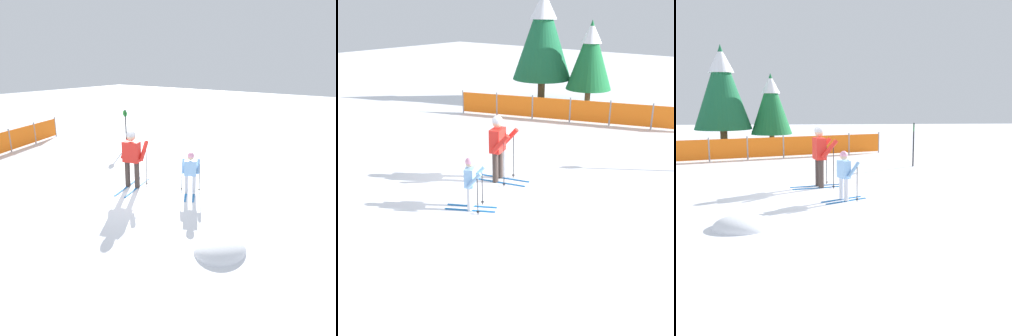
% 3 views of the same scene
% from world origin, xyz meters
% --- Properties ---
extents(ground_plane, '(60.00, 60.00, 0.00)m').
position_xyz_m(ground_plane, '(0.00, 0.00, 0.00)').
color(ground_plane, white).
extents(skier_adult, '(1.60, 0.83, 1.66)m').
position_xyz_m(skier_adult, '(0.28, 0.14, 0.99)').
color(skier_adult, '#1966B2').
rests_on(skier_adult, ground_plane).
extents(skier_child, '(1.09, 0.77, 1.18)m').
position_xyz_m(skier_child, '(0.82, -1.46, 0.69)').
color(skier_child, '#1966B2').
rests_on(skier_child, ground_plane).
extents(safety_fence, '(8.33, 2.89, 0.93)m').
position_xyz_m(safety_fence, '(-1.17, 6.13, 0.46)').
color(safety_fence, gray).
rests_on(safety_fence, ground_plane).
extents(conifer_far, '(1.92, 1.92, 3.57)m').
position_xyz_m(conifer_far, '(-1.91, 8.90, 2.21)').
color(conifer_far, '#4C3823').
rests_on(conifer_far, ground_plane).
extents(conifer_near, '(2.58, 2.58, 4.80)m').
position_xyz_m(conifer_near, '(-4.06, 8.52, 2.97)').
color(conifer_near, '#4C3823').
rests_on(conifer_near, ground_plane).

